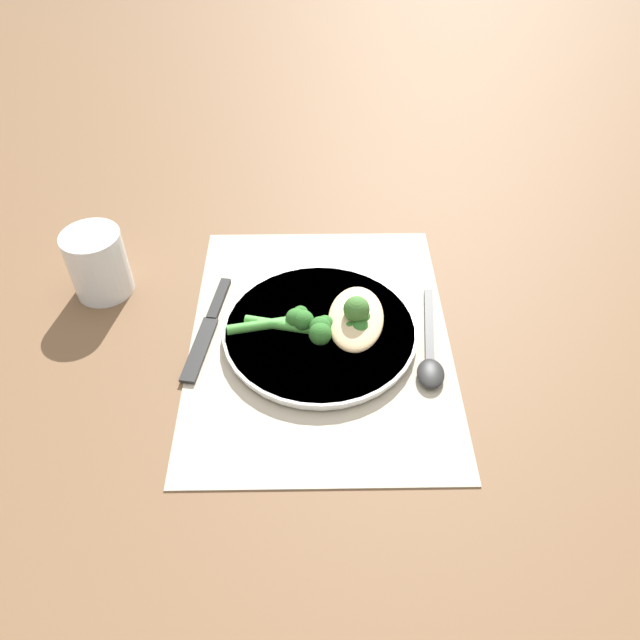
{
  "coord_description": "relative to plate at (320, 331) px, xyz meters",
  "views": [
    {
      "loc": [
        -0.57,
        0.01,
        0.6
      ],
      "look_at": [
        0.0,
        0.0,
        0.03
      ],
      "focal_mm": 35.0,
      "sensor_mm": 36.0,
      "label": 1
    }
  ],
  "objects": [
    {
      "name": "ground_plane",
      "position": [
        0.0,
        0.0,
        -0.01
      ],
      "size": [
        3.0,
        3.0,
        0.0
      ],
      "primitive_type": "plane",
      "color": "brown"
    },
    {
      "name": "placemat",
      "position": [
        0.0,
        0.0,
        -0.01
      ],
      "size": [
        0.45,
        0.34,
        0.0
      ],
      "color": "#B2A893",
      "rests_on": "ground_plane"
    },
    {
      "name": "plate",
      "position": [
        0.0,
        0.0,
        0.0
      ],
      "size": [
        0.25,
        0.25,
        0.01
      ],
      "color": "white",
      "rests_on": "placemat"
    },
    {
      "name": "chicken_fillet",
      "position": [
        0.01,
        -0.05,
        0.02
      ],
      "size": [
        0.13,
        0.09,
        0.02
      ],
      "rotation": [
        0.0,
        0.0,
        6.16
      ],
      "color": "#DBBC89",
      "rests_on": "plate"
    },
    {
      "name": "pesto_dollop_primary",
      "position": [
        0.0,
        -0.05,
        0.04
      ],
      "size": [
        0.03,
        0.03,
        0.03
      ],
      "color": "#3D702D",
      "rests_on": "chicken_fillet"
    },
    {
      "name": "broccoli_stalk_front",
      "position": [
        -0.0,
        -0.04,
        0.02
      ],
      "size": [
        0.05,
        0.12,
        0.03
      ],
      "rotation": [
        0.0,
        0.0,
        9.32
      ],
      "color": "green",
      "rests_on": "plate"
    },
    {
      "name": "broccoli_stalk_left",
      "position": [
        -0.01,
        -0.01,
        0.01
      ],
      "size": [
        0.03,
        0.13,
        0.02
      ],
      "rotation": [
        0.0,
        0.0,
        9.37
      ],
      "color": "green",
      "rests_on": "plate"
    },
    {
      "name": "broccoli_stalk_rear",
      "position": [
        -0.01,
        0.01,
        0.02
      ],
      "size": [
        0.05,
        0.12,
        0.03
      ],
      "rotation": [
        0.0,
        0.0,
        9.2
      ],
      "color": "green",
      "rests_on": "plate"
    },
    {
      "name": "broccoli_stalk_right",
      "position": [
        0.0,
        0.04,
        0.02
      ],
      "size": [
        0.05,
        0.11,
        0.03
      ],
      "rotation": [
        0.0,
        0.0,
        9.62
      ],
      "color": "green",
      "rests_on": "plate"
    },
    {
      "name": "knife",
      "position": [
        0.02,
        0.15,
        -0.01
      ],
      "size": [
        0.19,
        0.05,
        0.01
      ],
      "rotation": [
        0.0,
        0.0,
        1.41
      ],
      "color": "black",
      "rests_on": "placemat"
    },
    {
      "name": "spoon",
      "position": [
        -0.05,
        -0.14,
        -0.0
      ],
      "size": [
        0.18,
        0.04,
        0.01
      ],
      "rotation": [
        0.0,
        0.0,
        1.45
      ],
      "color": "black",
      "rests_on": "placemat"
    },
    {
      "name": "water_glass",
      "position": [
        0.1,
        0.31,
        0.04
      ],
      "size": [
        0.08,
        0.08,
        0.1
      ],
      "color": "silver",
      "rests_on": "ground_plane"
    }
  ]
}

